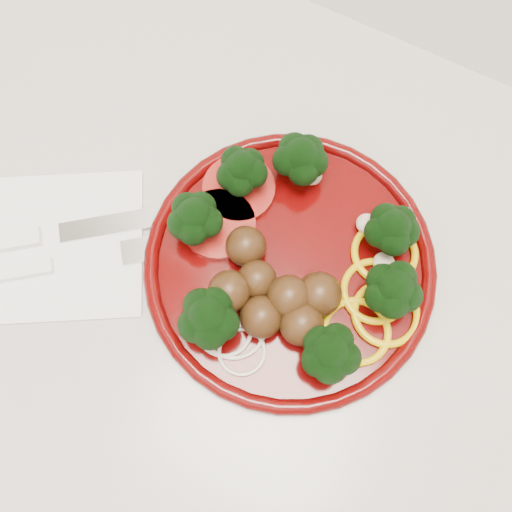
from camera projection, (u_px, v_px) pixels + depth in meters
The scene contains 5 objects.
counter at pixel (139, 282), 1.00m from camera, with size 2.40×0.60×0.90m.
plate at pixel (290, 263), 0.51m from camera, with size 0.27×0.27×0.06m.
napkin at pixel (65, 245), 0.54m from camera, with size 0.15×0.15×0.00m, color white.
knife at pixel (34, 237), 0.54m from camera, with size 0.20×0.16×0.01m.
fork at pixel (32, 269), 0.53m from camera, with size 0.18×0.15×0.01m.
Camera 1 is at (0.30, 1.56, 1.41)m, focal length 40.00 mm.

